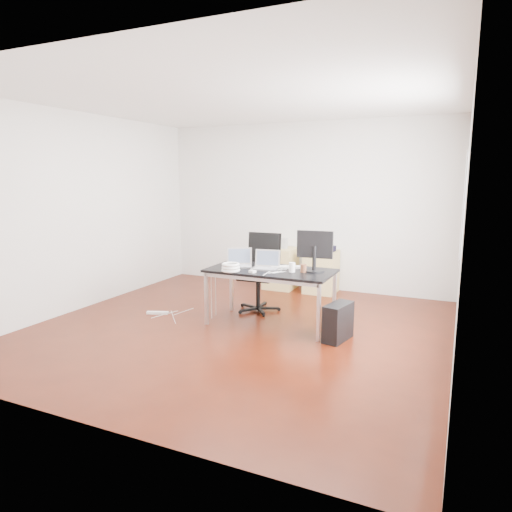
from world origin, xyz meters
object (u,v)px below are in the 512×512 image
at_px(filing_cabinet_right, 321,272).
at_px(pc_tower, 338,322).
at_px(office_chair, 260,268).
at_px(filing_cabinet_left, 281,268).
at_px(desk, 271,274).

height_order(filing_cabinet_right, pc_tower, filing_cabinet_right).
distance_m(office_chair, pc_tower, 1.61).
relative_size(filing_cabinet_right, pc_tower, 1.56).
xyz_separation_m(filing_cabinet_right, pc_tower, (0.82, -2.09, -0.13)).
xyz_separation_m(office_chair, filing_cabinet_left, (-0.20, 1.31, -0.26)).
bearing_deg(filing_cabinet_right, pc_tower, -68.53).
relative_size(office_chair, pc_tower, 2.40).
bearing_deg(filing_cabinet_left, office_chair, -81.33).
bearing_deg(desk, pc_tower, -12.29).
height_order(office_chair, filing_cabinet_right, office_chair).
height_order(office_chair, filing_cabinet_left, office_chair).
relative_size(office_chair, filing_cabinet_left, 1.54).
distance_m(desk, office_chair, 0.71).
xyz_separation_m(desk, office_chair, (-0.40, 0.58, -0.07)).
bearing_deg(pc_tower, desk, 179.57).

